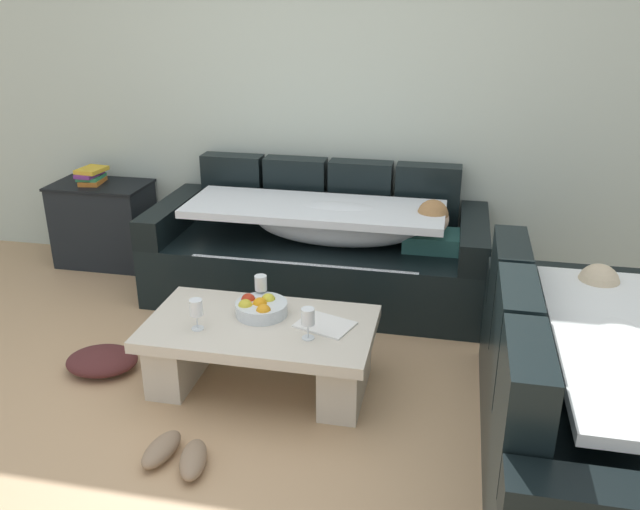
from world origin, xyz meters
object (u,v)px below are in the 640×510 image
(fruit_bowl, at_px, (260,307))
(pair_of_shoes, at_px, (177,454))
(couch_near_window, at_px, (592,405))
(wine_glass_far_back, at_px, (261,284))
(wine_glass_near_right, at_px, (308,318))
(couch_along_wall, at_px, (322,250))
(crumpled_garment, at_px, (102,361))
(book_stack_on_cabinet, at_px, (91,176))
(coffee_table, at_px, (261,347))
(wine_glass_near_left, at_px, (196,309))
(side_cabinet, at_px, (104,224))
(open_magazine, at_px, (325,325))

(fruit_bowl, bearing_deg, pair_of_shoes, -102.22)
(couch_near_window, distance_m, wine_glass_far_back, 1.77)
(wine_glass_near_right, bearing_deg, wine_glass_far_back, 135.66)
(couch_along_wall, xyz_separation_m, fruit_bowl, (-0.11, -1.10, 0.09))
(fruit_bowl, height_order, crumpled_garment, fruit_bowl)
(wine_glass_far_back, relative_size, book_stack_on_cabinet, 0.67)
(coffee_table, relative_size, wine_glass_far_back, 7.23)
(wine_glass_near_left, distance_m, wine_glass_near_right, 0.58)
(coffee_table, bearing_deg, side_cabinet, 139.74)
(coffee_table, relative_size, open_magazine, 4.29)
(couch_near_window, relative_size, side_cabinet, 2.63)
(coffee_table, xyz_separation_m, book_stack_on_cabinet, (-1.73, 1.42, 0.46))
(side_cabinet, bearing_deg, fruit_bowl, -38.75)
(couch_along_wall, xyz_separation_m, side_cabinet, (-1.76, 0.23, -0.01))
(fruit_bowl, relative_size, wine_glass_far_back, 1.69)
(couch_near_window, bearing_deg, coffee_table, 77.72)
(side_cabinet, bearing_deg, wine_glass_near_left, -48.24)
(coffee_table, relative_size, pair_of_shoes, 3.53)
(couch_along_wall, relative_size, side_cabinet, 3.14)
(side_cabinet, bearing_deg, open_magazine, -34.29)
(open_magazine, relative_size, pair_of_shoes, 0.82)
(side_cabinet, bearing_deg, wine_glass_far_back, -36.35)
(coffee_table, distance_m, crumpled_garment, 0.94)
(wine_glass_near_right, distance_m, pair_of_shoes, 0.88)
(side_cabinet, bearing_deg, couch_along_wall, -7.34)
(coffee_table, height_order, fruit_bowl, fruit_bowl)
(coffee_table, height_order, side_cabinet, side_cabinet)
(book_stack_on_cabinet, bearing_deg, fruit_bowl, -37.85)
(wine_glass_far_back, height_order, open_magazine, wine_glass_far_back)
(couch_along_wall, relative_size, crumpled_garment, 5.65)
(side_cabinet, xyz_separation_m, crumpled_garment, (0.75, -1.46, -0.26))
(wine_glass_near_left, bearing_deg, pair_of_shoes, -79.96)
(couch_along_wall, distance_m, crumpled_garment, 1.62)
(couch_near_window, xyz_separation_m, side_cabinet, (-3.28, 1.77, -0.01))
(couch_near_window, distance_m, pair_of_shoes, 1.85)
(side_cabinet, bearing_deg, pair_of_shoes, -54.96)
(couch_along_wall, xyz_separation_m, book_stack_on_cabinet, (-1.82, 0.23, 0.37))
(couch_along_wall, xyz_separation_m, wine_glass_near_right, (0.20, -1.30, 0.16))
(couch_along_wall, relative_size, pair_of_shoes, 6.64)
(fruit_bowl, xyz_separation_m, open_magazine, (0.37, -0.05, -0.04))
(fruit_bowl, relative_size, side_cabinet, 0.39)
(wine_glass_far_back, height_order, pair_of_shoes, wine_glass_far_back)
(open_magazine, bearing_deg, fruit_bowl, -169.00)
(coffee_table, relative_size, wine_glass_near_left, 7.23)
(fruit_bowl, xyz_separation_m, wine_glass_far_back, (-0.03, 0.13, 0.07))
(wine_glass_near_left, xyz_separation_m, book_stack_on_cabinet, (-1.44, 1.55, 0.20))
(wine_glass_far_back, height_order, book_stack_on_cabinet, book_stack_on_cabinet)
(coffee_table, relative_size, wine_glass_near_right, 7.23)
(couch_along_wall, height_order, book_stack_on_cabinet, couch_along_wall)
(wine_glass_near_left, relative_size, book_stack_on_cabinet, 0.67)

